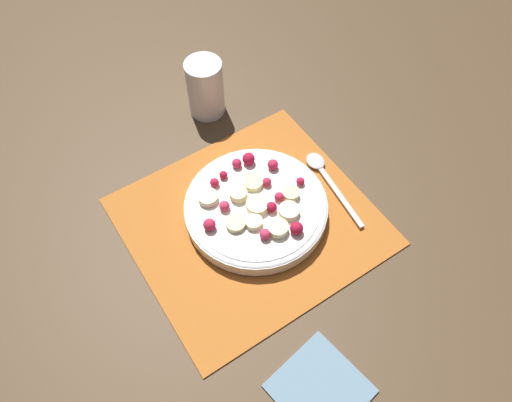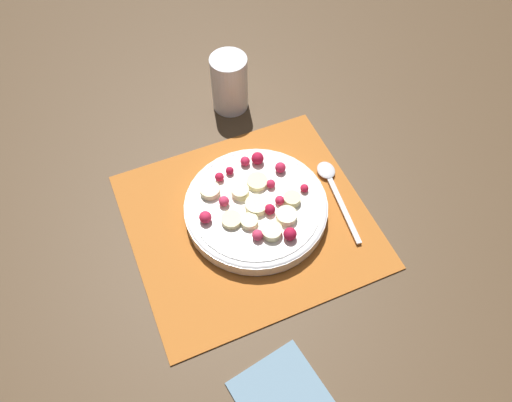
{
  "view_description": "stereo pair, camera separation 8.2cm",
  "coord_description": "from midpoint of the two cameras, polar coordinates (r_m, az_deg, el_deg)",
  "views": [
    {
      "loc": [
        -0.23,
        -0.37,
        0.72
      ],
      "look_at": [
        0.02,
        0.01,
        0.04
      ],
      "focal_mm": 35.0,
      "sensor_mm": 36.0,
      "label": 1
    },
    {
      "loc": [
        -0.16,
        -0.41,
        0.72
      ],
      "look_at": [
        0.02,
        0.01,
        0.04
      ],
      "focal_mm": 35.0,
      "sensor_mm": 36.0,
      "label": 2
    }
  ],
  "objects": [
    {
      "name": "placemat",
      "position": [
        0.84,
        1.92,
        -2.39
      ],
      "size": [
        0.39,
        0.36,
        0.01
      ],
      "color": "#B26023",
      "rests_on": "ground_plane"
    },
    {
      "name": "drinking_glass",
      "position": [
        0.97,
        -0.6,
        13.17
      ],
      "size": [
        0.07,
        0.07,
        0.12
      ],
      "color": "white",
      "rests_on": "ground_plane"
    },
    {
      "name": "napkin",
      "position": [
        0.74,
        6.43,
        -21.61
      ],
      "size": [
        0.13,
        0.13,
        0.01
      ],
      "color": "slate",
      "rests_on": "ground_plane"
    },
    {
      "name": "fruit_bowl",
      "position": [
        0.83,
        2.8,
        -0.86
      ],
      "size": [
        0.24,
        0.24,
        0.05
      ],
      "color": "white",
      "rests_on": "placemat"
    },
    {
      "name": "ground_plane",
      "position": [
        0.84,
        1.92,
        -2.5
      ],
      "size": [
        3.0,
        3.0,
        0.0
      ],
      "primitive_type": "plane",
      "color": "#4C3823"
    },
    {
      "name": "spoon",
      "position": [
        0.89,
        11.26,
        1.85
      ],
      "size": [
        0.04,
        0.18,
        0.01
      ],
      "rotation": [
        0.0,
        0.0,
        7.73
      ],
      "color": "silver",
      "rests_on": "placemat"
    }
  ]
}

